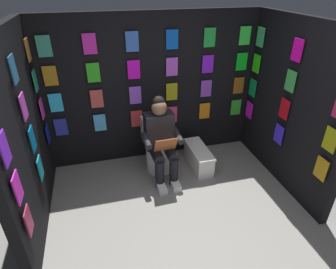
# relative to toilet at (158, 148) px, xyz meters

# --- Properties ---
(ground_plane) EXTENTS (30.00, 30.00, 0.00)m
(ground_plane) POSITION_rel_toilet_xyz_m (-0.03, 1.64, -0.33)
(ground_plane) COLOR gray
(display_wall_back) EXTENTS (3.21, 0.14, 2.19)m
(display_wall_back) POSITION_rel_toilet_xyz_m (-0.03, -0.40, 0.77)
(display_wall_back) COLOR black
(display_wall_back) RESTS_ON ground
(display_wall_left) EXTENTS (0.14, 2.00, 2.19)m
(display_wall_left) POSITION_rel_toilet_xyz_m (-1.63, 0.64, 0.77)
(display_wall_left) COLOR black
(display_wall_left) RESTS_ON ground
(display_wall_right) EXTENTS (0.14, 2.00, 2.19)m
(display_wall_right) POSITION_rel_toilet_xyz_m (1.57, 0.64, 0.77)
(display_wall_right) COLOR black
(display_wall_right) RESTS_ON ground
(toilet) EXTENTS (0.41, 0.56, 0.77)m
(toilet) POSITION_rel_toilet_xyz_m (0.00, 0.00, 0.00)
(toilet) COLOR white
(toilet) RESTS_ON ground
(person_reading) EXTENTS (0.54, 0.69, 1.19)m
(person_reading) POSITION_rel_toilet_xyz_m (-0.01, 0.23, 0.27)
(person_reading) COLOR black
(person_reading) RESTS_ON ground
(comic_longbox_near) EXTENTS (0.27, 0.69, 0.32)m
(comic_longbox_near) POSITION_rel_toilet_xyz_m (-0.60, 0.16, -0.16)
(comic_longbox_near) COLOR white
(comic_longbox_near) RESTS_ON ground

